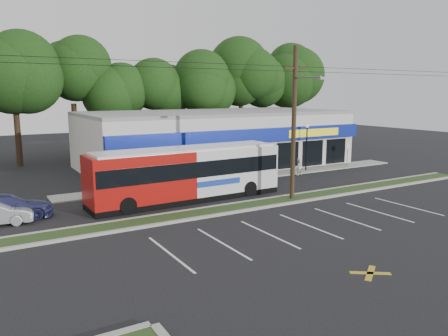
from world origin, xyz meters
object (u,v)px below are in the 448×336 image
car_dark (248,171)px  pedestrian_a (228,173)px  pedestrian_b (298,167)px  lamp_post (307,142)px  sign_post (348,151)px  utility_pole (293,119)px  car_blue (7,207)px  metrobus (187,172)px

car_dark → pedestrian_a: pedestrian_a is taller
pedestrian_a → pedestrian_b: bearing=156.3°
pedestrian_a → lamp_post: bearing=164.4°
sign_post → pedestrian_b: 7.12m
pedestrian_a → pedestrian_b: pedestrian_a is taller
utility_pole → car_blue: utility_pole is taller
utility_pole → car_dark: size_ratio=12.28×
sign_post → car_dark: (-11.50, -0.07, -0.86)m
sign_post → pedestrian_a: (-14.00, -1.03, -0.69)m
utility_pole → lamp_post: 11.67m
utility_pole → car_dark: (1.67, 7.57, -4.72)m
pedestrian_b → metrobus: bearing=11.7°
lamp_post → sign_post: lamp_post is taller
sign_post → lamp_post: bearing=177.4°
utility_pole → car_blue: bearing=164.2°
car_blue → pedestrian_b: bearing=-77.7°
utility_pole → pedestrian_a: 8.08m
car_blue → pedestrian_b: size_ratio=3.25×
pedestrian_b → lamp_post: bearing=-150.1°
utility_pole → metrobus: utility_pole is taller
car_dark → car_blue: bearing=88.3°
lamp_post → pedestrian_a: lamp_post is taller
metrobus → car_blue: (-10.74, 1.12, -1.16)m
pedestrian_a → pedestrian_b: (7.00, -0.02, -0.11)m
sign_post → pedestrian_a: bearing=-175.8°
utility_pole → car_dark: bearing=77.6°
car_dark → car_blue: car_blue is taller
lamp_post → metrobus: 14.68m
lamp_post → pedestrian_b: lamp_post is taller
car_blue → pedestrian_a: bearing=-75.5°
sign_post → utility_pole: bearing=-149.9°
utility_pole → metrobus: size_ratio=3.78×
car_blue → utility_pole: bearing=-98.3°
lamp_post → sign_post: (5.00, -0.23, -1.12)m
sign_post → pedestrian_b: (-7.00, -1.04, -0.80)m
lamp_post → sign_post: 5.13m
metrobus → pedestrian_a: (5.01, 3.05, -1.01)m
pedestrian_b → sign_post: bearing=-174.0°
metrobus → pedestrian_b: size_ratio=8.81×
pedestrian_a → car_blue: bearing=-16.5°
utility_pole → car_dark: utility_pole is taller
pedestrian_b → pedestrian_a: bearing=-2.6°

